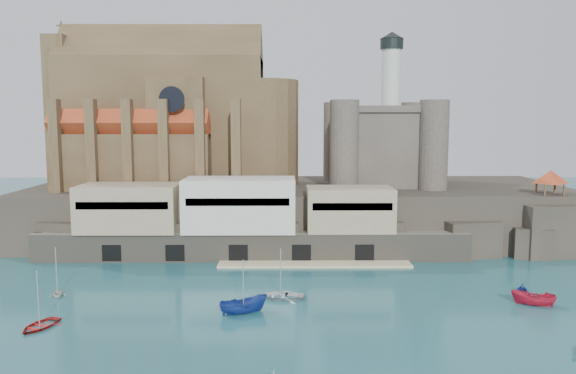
# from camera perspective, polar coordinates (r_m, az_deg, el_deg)

# --- Properties ---
(ground) EXTENTS (300.00, 300.00, 0.00)m
(ground) POSITION_cam_1_polar(r_m,az_deg,el_deg) (71.02, 1.86, -11.66)
(ground) COLOR #1A4F57
(ground) RESTS_ON ground
(promontory) EXTENTS (100.00, 36.00, 10.00)m
(promontory) POSITION_cam_1_polar(r_m,az_deg,el_deg) (108.12, 0.96, -2.50)
(promontory) COLOR black
(promontory) RESTS_ON ground
(quay) EXTENTS (70.00, 12.00, 13.05)m
(quay) POSITION_cam_1_polar(r_m,az_deg,el_deg) (92.15, -5.04, -3.45)
(quay) COLOR #6B6555
(quay) RESTS_ON ground
(church) EXTENTS (47.00, 25.93, 30.51)m
(church) POSITION_cam_1_polar(r_m,az_deg,el_deg) (111.21, -11.56, 6.53)
(church) COLOR #4C3A23
(church) RESTS_ON promontory
(castle_keep) EXTENTS (21.20, 21.20, 29.30)m
(castle_keep) POSITION_cam_1_polar(r_m,az_deg,el_deg) (110.04, 9.48, 4.59)
(castle_keep) COLOR #474037
(castle_keep) RESTS_ON promontory
(rock_outcrop) EXTENTS (14.50, 10.50, 8.70)m
(rock_outcrop) POSITION_cam_1_polar(r_m,az_deg,el_deg) (104.93, 24.91, -3.94)
(rock_outcrop) COLOR black
(rock_outcrop) RESTS_ON ground
(pavilion) EXTENTS (6.40, 6.40, 5.40)m
(pavilion) POSITION_cam_1_polar(r_m,az_deg,el_deg) (103.89, 25.12, 0.80)
(pavilion) COLOR #4C3A23
(pavilion) RESTS_ON rock_outcrop
(boat_0) EXTENTS (3.79, 2.19, 5.10)m
(boat_0) POSITION_cam_1_polar(r_m,az_deg,el_deg) (68.70, -23.91, -12.92)
(boat_0) COLOR #B11D1A
(boat_0) RESTS_ON ground
(boat_2) EXTENTS (2.96, 2.93, 5.90)m
(boat_2) POSITION_cam_1_polar(r_m,az_deg,el_deg) (67.60, -4.54, -12.65)
(boat_2) COLOR navy
(boat_2) RESTS_ON ground
(boat_4) EXTENTS (2.80, 2.26, 2.81)m
(boat_4) POSITION_cam_1_polar(r_m,az_deg,el_deg) (79.18, -22.35, -10.21)
(boat_4) COLOR silver
(boat_4) RESTS_ON ground
(boat_5) EXTENTS (2.54, 2.51, 5.22)m
(boat_5) POSITION_cam_1_polar(r_m,az_deg,el_deg) (76.25, 23.62, -10.93)
(boat_5) COLOR #BA1A37
(boat_5) RESTS_ON ground
(boat_6) EXTENTS (1.73, 4.39, 5.99)m
(boat_6) POSITION_cam_1_polar(r_m,az_deg,el_deg) (72.71, -0.75, -11.21)
(boat_6) COLOR silver
(boat_6) RESTS_ON ground
(boat_7) EXTENTS (3.05, 2.47, 3.07)m
(boat_7) POSITION_cam_1_polar(r_m,az_deg,el_deg) (80.65, 22.67, -9.92)
(boat_7) COLOR navy
(boat_7) RESTS_ON ground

